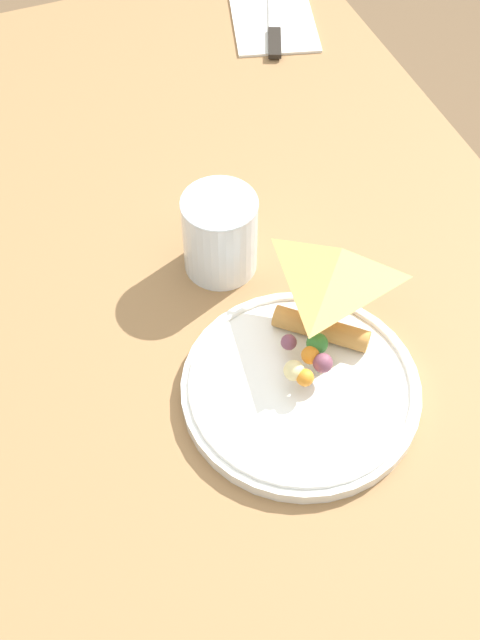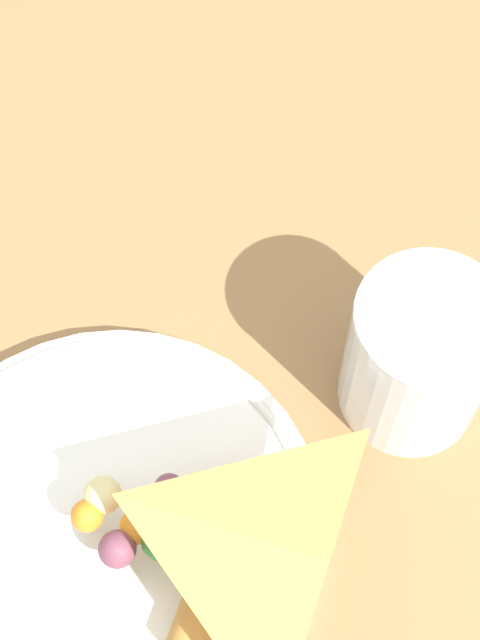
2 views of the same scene
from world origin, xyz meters
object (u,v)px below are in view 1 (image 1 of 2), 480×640
object	(u,v)px
milk_glass	(220,236)
butter_knife	(274,25)
plate_pizza	(302,383)
dining_table	(196,322)
napkin_folded	(274,24)

from	to	relation	value
milk_glass	butter_knife	xyz separation A→B (m)	(0.43, -0.25, -0.04)
plate_pizza	butter_knife	size ratio (longest dim) A/B	1.35
dining_table	napkin_folded	distance (m)	0.54
dining_table	butter_knife	size ratio (longest dim) A/B	6.79
plate_pizza	milk_glass	size ratio (longest dim) A/B	2.46
milk_glass	butter_knife	bearing A→B (deg)	-30.23
plate_pizza	milk_glass	distance (m)	0.20
plate_pizza	butter_knife	xyz separation A→B (m)	(0.62, -0.23, -0.01)
plate_pizza	napkin_folded	distance (m)	0.68
dining_table	napkin_folded	bearing A→B (deg)	-33.31
napkin_folded	dining_table	bearing A→B (deg)	146.69
dining_table	plate_pizza	bearing A→B (deg)	-163.60
dining_table	milk_glass	bearing A→B (deg)	-79.59
plate_pizza	butter_knife	world-z (taller)	plate_pizza
napkin_folded	butter_knife	size ratio (longest dim) A/B	1.01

